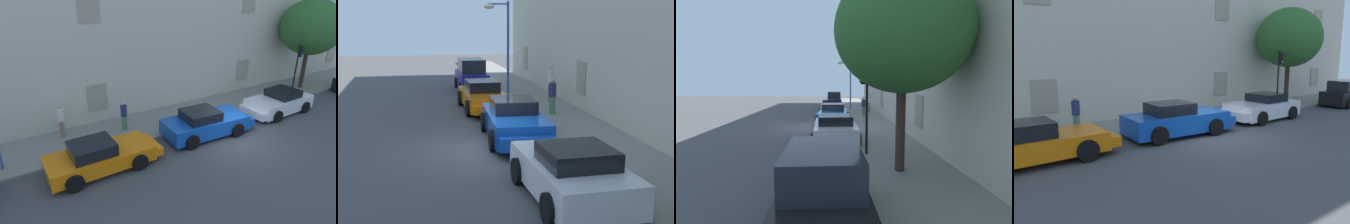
% 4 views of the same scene
% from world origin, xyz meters
% --- Properties ---
extents(ground_plane, '(80.00, 80.00, 0.00)m').
position_xyz_m(ground_plane, '(0.00, 0.00, 0.00)').
color(ground_plane, '#444447').
extents(sidewalk, '(60.00, 3.31, 0.14)m').
position_xyz_m(sidewalk, '(0.00, 3.53, 0.07)').
color(sidewalk, gray).
rests_on(sidewalk, ground).
extents(building_facade, '(40.22, 4.80, 10.47)m').
position_xyz_m(building_facade, '(0.00, 7.34, 5.25)').
color(building_facade, beige).
rests_on(building_facade, ground).
extents(sportscar_red_lead, '(4.87, 2.14, 1.37)m').
position_xyz_m(sportscar_red_lead, '(-6.61, 0.82, 0.62)').
color(sportscar_red_lead, orange).
rests_on(sportscar_red_lead, ground).
extents(sportscar_yellow_flank, '(4.92, 2.32, 1.44)m').
position_xyz_m(sportscar_yellow_flank, '(-0.88, 1.05, 0.64)').
color(sportscar_yellow_flank, '#144CB2').
rests_on(sportscar_yellow_flank, ground).
extents(sportscar_white_middle, '(4.61, 2.35, 1.38)m').
position_xyz_m(sportscar_white_middle, '(4.54, 1.18, 0.62)').
color(sportscar_white_middle, white).
rests_on(sportscar_white_middle, ground).
extents(hatchback_parked, '(3.96, 1.93, 1.71)m').
position_xyz_m(hatchback_parked, '(13.03, 0.95, 0.79)').
color(hatchback_parked, black).
rests_on(hatchback_parked, ground).
extents(hatchback_distant, '(3.95, 1.81, 1.88)m').
position_xyz_m(hatchback_distant, '(-13.05, 1.08, 0.85)').
color(hatchback_distant, navy).
rests_on(hatchback_distant, ground).
extents(tree_near_kerb, '(4.21, 4.21, 6.32)m').
position_xyz_m(tree_near_kerb, '(9.65, 3.26, 4.53)').
color(tree_near_kerb, '#38281E').
rests_on(tree_near_kerb, sidewalk).
extents(traffic_light, '(0.22, 0.36, 3.53)m').
position_xyz_m(traffic_light, '(7.58, 2.34, 2.55)').
color(traffic_light, black).
rests_on(traffic_light, sidewalk).
extents(street_lamp, '(0.44, 1.42, 5.03)m').
position_xyz_m(street_lamp, '(-10.41, 2.32, 3.67)').
color(street_lamp, '#3F5999').
rests_on(street_lamp, sidewalk).
extents(pedestrian_admiring, '(0.48, 0.48, 1.60)m').
position_xyz_m(pedestrian_admiring, '(-4.53, 3.53, 0.96)').
color(pedestrian_admiring, '#4C7F59').
rests_on(pedestrian_admiring, sidewalk).
extents(pedestrian_strolling, '(0.36, 0.36, 1.78)m').
position_xyz_m(pedestrian_strolling, '(-7.56, 4.37, 1.07)').
color(pedestrian_strolling, '#8C7259').
rests_on(pedestrian_strolling, sidewalk).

